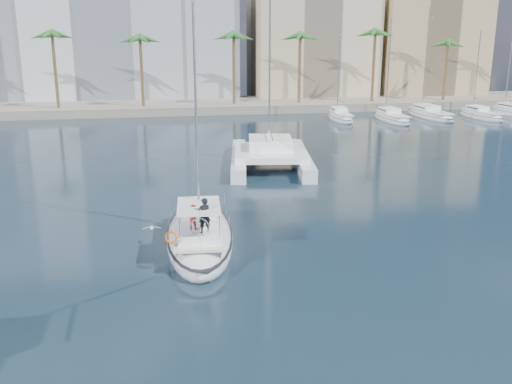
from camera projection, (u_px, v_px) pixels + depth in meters
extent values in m
plane|color=black|center=(255.00, 263.00, 29.15)|extent=(160.00, 160.00, 0.00)
cube|color=gray|center=(186.00, 106.00, 86.83)|extent=(120.00, 14.00, 1.20)
cube|color=silver|center=(105.00, 16.00, 92.58)|extent=(42.00, 16.00, 28.00)
cube|color=#CCB792|center=(311.00, 41.00, 96.53)|extent=(20.00, 14.00, 20.00)
cube|color=tan|center=(426.00, 47.00, 98.26)|extent=(18.00, 12.00, 18.00)
cylinder|color=brown|center=(186.00, 77.00, 81.78)|extent=(0.44, 0.44, 10.50)
sphere|color=#2A6525|center=(185.00, 39.00, 80.37)|extent=(3.60, 3.60, 3.60)
cylinder|color=brown|center=(409.00, 74.00, 87.50)|extent=(0.44, 0.44, 10.50)
sphere|color=#2A6525|center=(411.00, 39.00, 86.08)|extent=(3.60, 3.60, 3.60)
ellipsoid|color=silver|center=(200.00, 237.00, 31.74)|extent=(4.36, 11.55, 2.35)
ellipsoid|color=black|center=(200.00, 232.00, 31.65)|extent=(4.40, 11.66, 0.18)
cube|color=silver|center=(199.00, 224.00, 31.29)|extent=(3.13, 8.66, 0.12)
cube|color=white|center=(199.00, 210.00, 32.45)|extent=(2.67, 3.86, 0.60)
cube|color=black|center=(199.00, 210.00, 32.44)|extent=(2.66, 3.43, 0.14)
cylinder|color=#B7BABF|center=(195.00, 81.00, 31.78)|extent=(0.15, 0.15, 14.86)
cylinder|color=#B7BABF|center=(198.00, 195.00, 31.19)|extent=(0.42, 4.58, 0.11)
cube|color=white|center=(200.00, 233.00, 29.14)|extent=(2.34, 2.97, 0.36)
cube|color=silver|center=(199.00, 208.00, 28.67)|extent=(2.34, 2.97, 0.04)
torus|color=silver|center=(200.00, 227.00, 27.92)|extent=(0.96, 0.12, 0.96)
torus|color=#E55F0C|center=(171.00, 237.00, 27.44)|extent=(0.64, 0.24, 0.64)
imported|color=black|center=(204.00, 215.00, 28.40)|extent=(0.74, 0.56, 1.81)
imported|color=#A32719|center=(193.00, 217.00, 29.02)|extent=(0.80, 0.77, 1.29)
cube|color=silver|center=(239.00, 159.00, 50.36)|extent=(3.23, 13.53, 1.10)
cube|color=silver|center=(301.00, 159.00, 50.48)|extent=(3.23, 13.53, 1.10)
cube|color=white|center=(271.00, 152.00, 49.57)|extent=(7.20, 8.27, 0.50)
cube|color=white|center=(270.00, 143.00, 50.03)|extent=(4.28, 4.56, 1.00)
cube|color=black|center=(270.00, 143.00, 50.02)|extent=(4.22, 4.03, 0.18)
cylinder|color=#B7BABF|center=(270.00, 43.00, 49.69)|extent=(0.18, 0.18, 18.00)
ellipsoid|color=silver|center=(152.00, 228.00, 31.44)|extent=(0.21, 0.40, 0.19)
sphere|color=silver|center=(152.00, 227.00, 31.62)|extent=(0.10, 0.10, 0.10)
cube|color=gray|center=(146.00, 228.00, 31.38)|extent=(0.46, 0.17, 0.11)
cube|color=gray|center=(157.00, 227.00, 31.48)|extent=(0.46, 0.17, 0.11)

